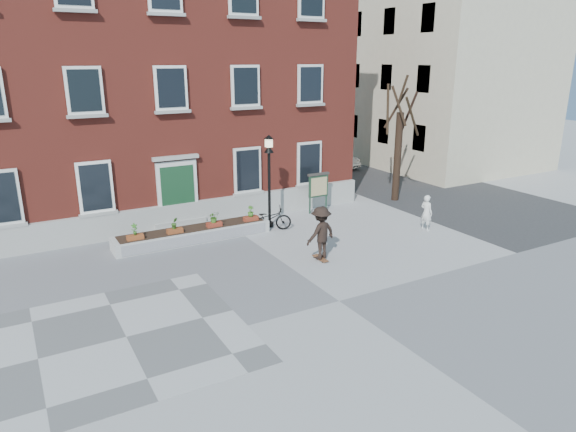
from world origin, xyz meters
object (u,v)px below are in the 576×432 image
lamp_post (269,168)px  skateboarder (321,233)px  notice_board (318,186)px  bystander (426,213)px  bicycle (268,219)px  parked_car (332,158)px

lamp_post → skateboarder: size_ratio=1.98×
lamp_post → notice_board: bearing=14.8°
bystander → bicycle: bearing=52.6°
bicycle → parked_car: 13.37m
bystander → notice_board: 5.10m
notice_board → skateboarder: bearing=-121.7°
bystander → skateboarder: 5.70m
bicycle → bystander: 6.60m
bystander → skateboarder: size_ratio=0.76×
lamp_post → notice_board: (2.95, 0.78, -1.28)m
lamp_post → notice_board: size_ratio=2.10×
parked_car → notice_board: size_ratio=1.99×
bystander → lamp_post: size_ratio=0.39×
bicycle → lamp_post: 2.10m
bicycle → skateboarder: skateboarder is taller
bicycle → lamp_post: bearing=-12.2°
bystander → notice_board: size_ratio=0.81×
lamp_post → bystander: bearing=-33.4°
parked_car → bystander: 13.12m
parked_car → skateboarder: bearing=-146.7°
bicycle → bystander: bystander is taller
parked_car → skateboarder: size_ratio=1.88×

